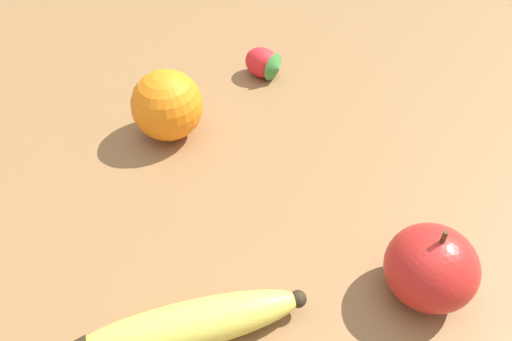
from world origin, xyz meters
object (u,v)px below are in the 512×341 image
(strawberry, at_px, (264,63))
(apple, at_px, (431,267))
(banana, at_px, (187,326))
(orange, at_px, (167,105))

(strawberry, xyz_separation_m, apple, (0.28, 0.27, 0.02))
(strawberry, bearing_deg, apple, -29.63)
(banana, bearing_deg, strawberry, -115.00)
(apple, bearing_deg, orange, -109.70)
(banana, bearing_deg, apple, 177.27)
(strawberry, height_order, apple, apple)
(banana, xyz_separation_m, strawberry, (-0.41, -0.08, 0.00))
(strawberry, relative_size, apple, 0.76)
(banana, bearing_deg, orange, -95.08)
(orange, height_order, strawberry, orange)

